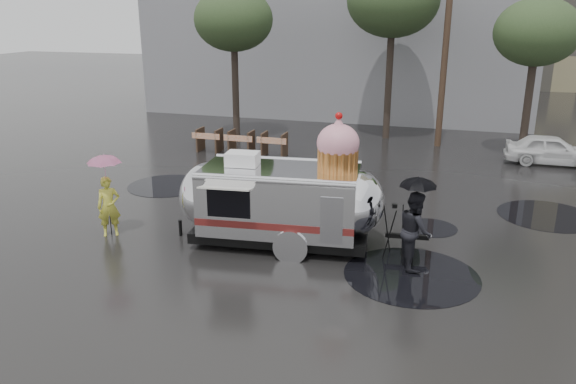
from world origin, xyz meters
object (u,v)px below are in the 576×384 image
(airstream_trailer, at_px, (284,198))
(tripod, at_px, (393,226))
(person_right, at_px, (415,230))
(person_left, at_px, (109,206))

(airstream_trailer, distance_m, tripod, 2.89)
(person_right, bearing_deg, tripod, 32.43)
(airstream_trailer, xyz_separation_m, tripod, (2.85, 0.00, -0.46))
(person_right, bearing_deg, airstream_trailer, 63.63)
(person_left, relative_size, person_right, 0.87)
(person_left, bearing_deg, tripod, -28.25)
(tripod, bearing_deg, person_left, 170.27)
(person_left, distance_m, tripod, 7.65)
(person_left, distance_m, person_right, 8.17)
(person_left, xyz_separation_m, person_right, (8.16, 0.39, 0.12))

